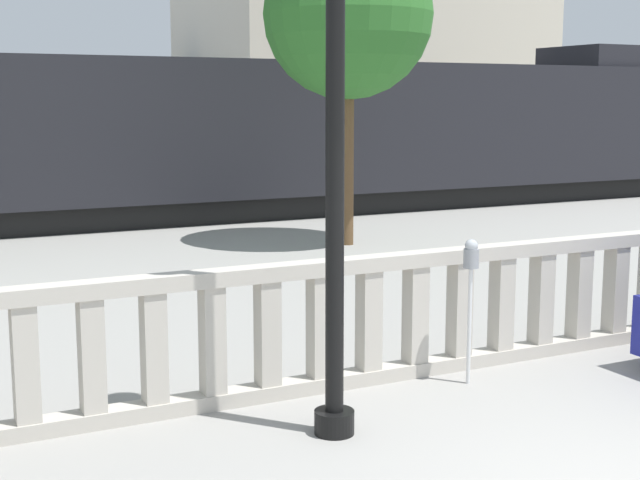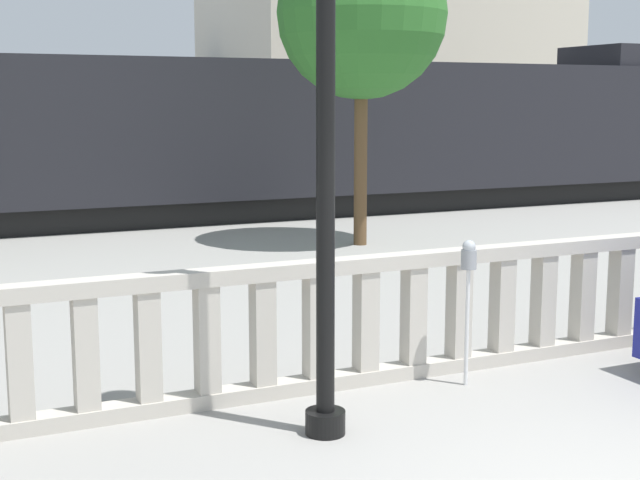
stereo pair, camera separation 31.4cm
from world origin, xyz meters
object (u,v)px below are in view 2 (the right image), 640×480
Objects in this scene: parking_meter at (468,272)px; train_far at (65,120)px; lamppost at (326,40)px; train_near at (197,137)px; tree_right at (362,14)px.

train_far is (0.59, 27.68, 0.87)m from parking_meter.
train_near is at bearing 77.31° from lamppost.
tree_right is (1.74, -4.86, 2.42)m from train_near.
lamppost is 0.19× the size of train_near.
train_near is at bearing 109.67° from tree_right.
lamppost is 2.82m from parking_meter.
parking_meter is at bearing 18.28° from lamppost.
parking_meter is 0.24× the size of tree_right.
train_near is at bearing -87.47° from train_far.
parking_meter is 9.15m from tree_right.
lamppost is 28.40m from train_far.
train_far is (-0.65, 14.78, 0.09)m from train_near.
lamppost is 9.93m from tree_right.
train_near is 5.70m from tree_right.
train_near is 4.91× the size of tree_right.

